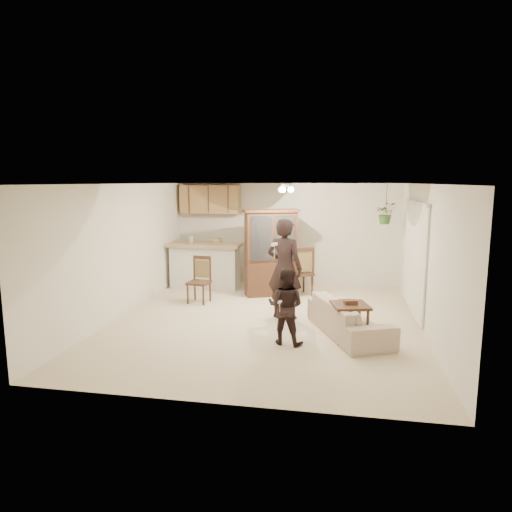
% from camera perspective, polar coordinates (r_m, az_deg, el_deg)
% --- Properties ---
extents(floor, '(6.50, 6.50, 0.00)m').
position_cam_1_polar(floor, '(8.51, 1.18, -8.08)').
color(floor, beige).
rests_on(floor, ground).
extents(ceiling, '(5.50, 6.50, 0.02)m').
position_cam_1_polar(ceiling, '(8.12, 1.24, 9.01)').
color(ceiling, white).
rests_on(ceiling, wall_back).
extents(wall_back, '(5.50, 0.02, 2.50)m').
position_cam_1_polar(wall_back, '(11.41, 3.81, 2.79)').
color(wall_back, silver).
rests_on(wall_back, ground).
extents(wall_front, '(5.50, 0.02, 2.50)m').
position_cam_1_polar(wall_front, '(5.10, -4.63, -5.39)').
color(wall_front, silver).
rests_on(wall_front, ground).
extents(wall_left, '(0.02, 6.50, 2.50)m').
position_cam_1_polar(wall_left, '(9.07, -16.21, 0.74)').
color(wall_left, silver).
rests_on(wall_left, ground).
extents(wall_right, '(0.02, 6.50, 2.50)m').
position_cam_1_polar(wall_right, '(8.25, 20.42, -0.29)').
color(wall_right, silver).
rests_on(wall_right, ground).
extents(breakfast_bar, '(1.60, 0.55, 1.00)m').
position_cam_1_polar(breakfast_bar, '(11.02, -6.38, -1.43)').
color(breakfast_bar, silver).
rests_on(breakfast_bar, floor).
extents(bar_top, '(1.75, 0.70, 0.08)m').
position_cam_1_polar(bar_top, '(10.93, -6.43, 1.41)').
color(bar_top, tan).
rests_on(bar_top, breakfast_bar).
extents(upper_cabinets, '(1.50, 0.34, 0.70)m').
position_cam_1_polar(upper_cabinets, '(11.54, -5.73, 7.07)').
color(upper_cabinets, olive).
rests_on(upper_cabinets, wall_back).
extents(vertical_blinds, '(0.06, 2.30, 2.10)m').
position_cam_1_polar(vertical_blinds, '(9.14, 19.16, -0.29)').
color(vertical_blinds, silver).
rests_on(vertical_blinds, wall_right).
extents(ceiling_fixture, '(0.36, 0.36, 0.20)m').
position_cam_1_polar(ceiling_fixture, '(9.28, 3.66, 8.41)').
color(ceiling_fixture, beige).
rests_on(ceiling_fixture, ceiling).
extents(hanging_plant, '(0.43, 0.37, 0.48)m').
position_cam_1_polar(hanging_plant, '(10.49, 15.93, 5.17)').
color(hanging_plant, '#294F1F').
rests_on(hanging_plant, ceiling).
extents(plant_cord, '(0.01, 0.01, 0.65)m').
position_cam_1_polar(plant_cord, '(10.47, 16.01, 6.94)').
color(plant_cord, black).
rests_on(plant_cord, ceiling).
extents(sofa, '(1.39, 2.01, 0.73)m').
position_cam_1_polar(sofa, '(7.84, 11.52, -7.01)').
color(sofa, beige).
rests_on(sofa, floor).
extents(adult, '(0.76, 0.61, 1.80)m').
position_cam_1_polar(adult, '(8.49, 3.59, -1.87)').
color(adult, black).
rests_on(adult, floor).
extents(child, '(0.75, 0.63, 1.35)m').
position_cam_1_polar(child, '(7.19, 3.73, -5.77)').
color(child, black).
rests_on(child, floor).
extents(china_hutch, '(1.31, 0.90, 1.93)m').
position_cam_1_polar(china_hutch, '(10.21, 1.85, 0.35)').
color(china_hutch, '#3B2415').
rests_on(china_hutch, floor).
extents(side_table, '(0.68, 0.68, 0.68)m').
position_cam_1_polar(side_table, '(7.54, 11.63, -8.06)').
color(side_table, '#3B2415').
rests_on(side_table, floor).
extents(chair_bar, '(0.48, 0.48, 0.98)m').
position_cam_1_polar(chair_bar, '(9.74, -7.14, -4.22)').
color(chair_bar, '#3B2415').
rests_on(chair_bar, floor).
extents(chair_hutch_left, '(0.55, 0.55, 0.91)m').
position_cam_1_polar(chair_hutch_left, '(10.86, 0.73, -2.84)').
color(chair_hutch_left, '#3B2415').
rests_on(chair_hutch_left, floor).
extents(chair_hutch_right, '(0.68, 0.68, 1.11)m').
position_cam_1_polar(chair_hutch_right, '(10.37, 5.52, -3.15)').
color(chair_hutch_right, '#3B2415').
rests_on(chair_hutch_right, floor).
extents(controller_adult, '(0.10, 0.17, 0.05)m').
position_cam_1_polar(controller_adult, '(8.00, 2.32, 1.46)').
color(controller_adult, white).
rests_on(controller_adult, adult).
extents(controller_child, '(0.05, 0.11, 0.03)m').
position_cam_1_polar(controller_child, '(6.91, 3.00, -5.77)').
color(controller_child, white).
rests_on(controller_child, child).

